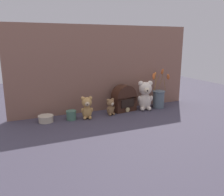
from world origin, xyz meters
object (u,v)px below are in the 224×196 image
Objects in this scene: vintage_radio at (124,99)px; flower_vase at (159,97)px; teddy_bear_large at (145,95)px; decorative_tin_tall at (46,119)px; teddy_bear_small at (110,106)px; decorative_tin_short at (71,115)px; teddy_bear_medium at (87,107)px.

flower_vase is at bearing -5.05° from vintage_radio.
flower_vase reaches higher than teddy_bear_large.
vintage_radio reaches higher than decorative_tin_tall.
flower_vase is 1.02m from decorative_tin_tall.
teddy_bear_small is 0.50m from flower_vase.
decorative_tin_short is at bearing -179.04° from teddy_bear_large.
teddy_bear_large is at bearing -12.74° from vintage_radio.
decorative_tin_short is (0.19, -0.03, 0.01)m from decorative_tin_tall.
teddy_bear_medium is at bearing -168.18° from vintage_radio.
teddy_bear_medium is at bearing -176.52° from teddy_bear_large.
teddy_bear_medium is 0.21m from teddy_bear_small.
flower_vase is 3.07× the size of decorative_tin_tall.
teddy_bear_large is at bearing 3.48° from teddy_bear_medium.
teddy_bear_small is 0.17m from vintage_radio.
decorative_tin_short is (-0.33, 0.01, -0.04)m from teddy_bear_small.
flower_vase is at bearing 4.67° from teddy_bear_large.
teddy_bear_large reaches higher than vintage_radio.
teddy_bear_medium is (-0.55, -0.03, -0.04)m from teddy_bear_large.
teddy_bear_large reaches higher than teddy_bear_medium.
decorative_tin_short is (-0.67, -0.01, -0.10)m from teddy_bear_large.
decorative_tin_short is at bearing 178.52° from teddy_bear_small.
teddy_bear_medium is 0.71m from flower_vase.
teddy_bear_medium is at bearing -10.31° from decorative_tin_short.
vintage_radio is 2.94× the size of decorative_tin_short.
flower_vase is 1.53× the size of vintage_radio.
teddy_bear_medium is 2.28× the size of decorative_tin_short.
teddy_bear_large is 0.87m from decorative_tin_tall.
flower_vase is at bearing 3.71° from teddy_bear_small.
vintage_radio is at bearing 167.26° from teddy_bear_large.
teddy_bear_small is (0.21, 0.01, -0.02)m from teddy_bear_medium.
teddy_bear_large is 0.74× the size of flower_vase.
teddy_bear_small is 0.52m from decorative_tin_tall.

